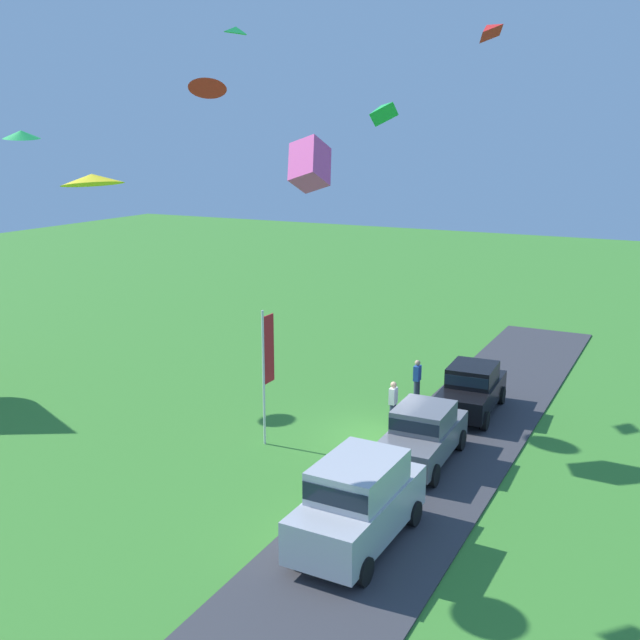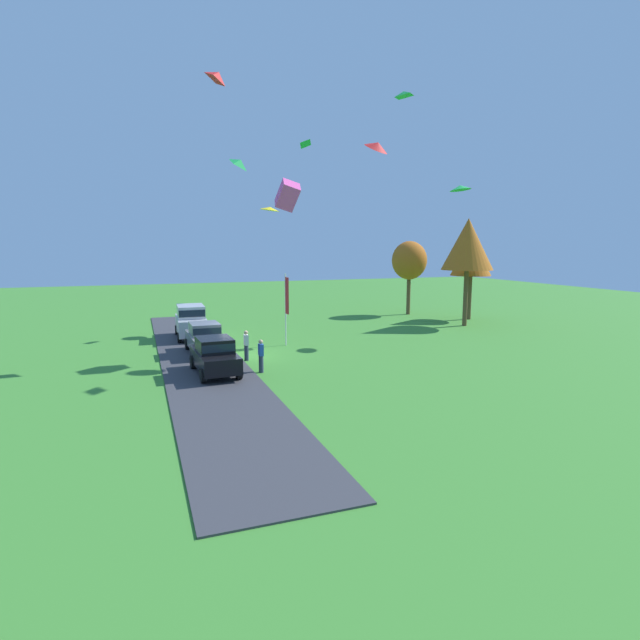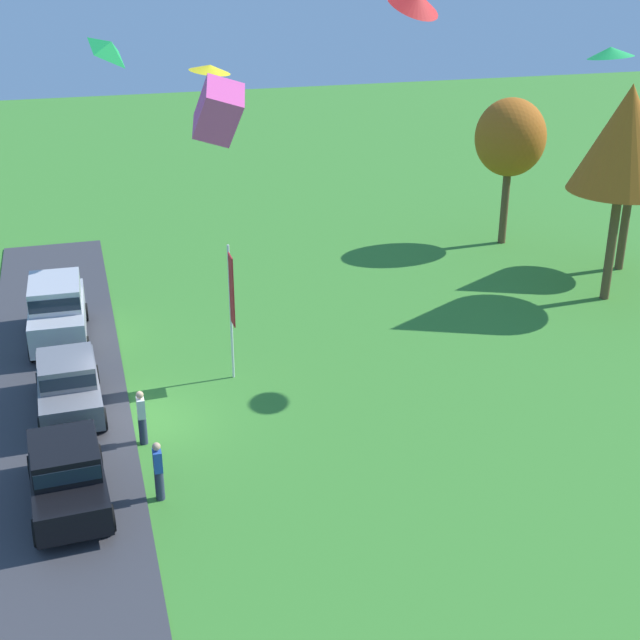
{
  "view_description": "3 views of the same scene",
  "coord_description": "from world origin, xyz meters",
  "px_view_note": "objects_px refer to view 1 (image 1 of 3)",
  "views": [
    {
      "loc": [
        -22.57,
        -9.19,
        10.11
      ],
      "look_at": [
        1.64,
        3.19,
        3.53
      ],
      "focal_mm": 42.0,
      "sensor_mm": 36.0,
      "label": 1
    },
    {
      "loc": [
        28.45,
        -5.54,
        6.41
      ],
      "look_at": [
        2.48,
        3.96,
        2.29
      ],
      "focal_mm": 28.0,
      "sensor_mm": 36.0,
      "label": 2
    },
    {
      "loc": [
        24.12,
        -1.16,
        13.75
      ],
      "look_at": [
        2.83,
        4.9,
        4.04
      ],
      "focal_mm": 50.0,
      "sensor_mm": 36.0,
      "label": 3
    }
  ],
  "objects_px": {
    "person_beside_suv": "(393,404)",
    "kite_delta_high_right": "(21,134)",
    "car_suv_by_flagpole": "(358,499)",
    "kite_diamond_low_drifter": "(486,30)",
    "kite_delta_mid_center": "(208,84)",
    "kite_delta_over_trees": "(92,179)",
    "kite_box_near_flag": "(310,164)",
    "person_watching_sky": "(417,380)",
    "kite_diamond_topmost": "(236,30)",
    "car_sedan_mid_row": "(423,432)",
    "car_sedan_far_end": "(472,387)",
    "flag_banner": "(267,359)",
    "kite_diamond_high_left": "(381,111)"
  },
  "relations": [
    {
      "from": "person_beside_suv",
      "to": "kite_delta_high_right",
      "type": "bearing_deg",
      "value": 97.41
    },
    {
      "from": "car_suv_by_flagpole",
      "to": "person_beside_suv",
      "type": "bearing_deg",
      "value": 15.53
    },
    {
      "from": "kite_diamond_low_drifter",
      "to": "kite_delta_mid_center",
      "type": "relative_size",
      "value": 0.6
    },
    {
      "from": "kite_delta_over_trees",
      "to": "kite_box_near_flag",
      "type": "bearing_deg",
      "value": -7.89
    },
    {
      "from": "person_watching_sky",
      "to": "kite_diamond_topmost",
      "type": "relative_size",
      "value": 1.72
    },
    {
      "from": "kite_diamond_low_drifter",
      "to": "kite_diamond_topmost",
      "type": "height_order",
      "value": "kite_diamond_topmost"
    },
    {
      "from": "car_sedan_mid_row",
      "to": "car_sedan_far_end",
      "type": "relative_size",
      "value": 0.99
    },
    {
      "from": "person_beside_suv",
      "to": "kite_box_near_flag",
      "type": "xyz_separation_m",
      "value": [
        -1.04,
        2.81,
        8.41
      ]
    },
    {
      "from": "car_suv_by_flagpole",
      "to": "kite_delta_mid_center",
      "type": "bearing_deg",
      "value": 50.47
    },
    {
      "from": "car_sedan_mid_row",
      "to": "kite_diamond_low_drifter",
      "type": "height_order",
      "value": "kite_diamond_low_drifter"
    },
    {
      "from": "car_sedan_far_end",
      "to": "person_watching_sky",
      "type": "height_order",
      "value": "car_sedan_far_end"
    },
    {
      "from": "car_sedan_far_end",
      "to": "kite_box_near_flag",
      "type": "relative_size",
      "value": 3.09
    },
    {
      "from": "car_sedan_far_end",
      "to": "kite_delta_mid_center",
      "type": "distance_m",
      "value": 15.07
    },
    {
      "from": "flag_banner",
      "to": "kite_delta_high_right",
      "type": "xyz_separation_m",
      "value": [
        1.21,
        11.93,
        7.34
      ]
    },
    {
      "from": "car_sedan_far_end",
      "to": "flag_banner",
      "type": "relative_size",
      "value": 0.96
    },
    {
      "from": "kite_diamond_high_left",
      "to": "kite_delta_over_trees",
      "type": "bearing_deg",
      "value": 156.11
    },
    {
      "from": "kite_delta_mid_center",
      "to": "kite_diamond_high_left",
      "type": "height_order",
      "value": "kite_delta_mid_center"
    },
    {
      "from": "flag_banner",
      "to": "kite_diamond_high_left",
      "type": "bearing_deg",
      "value": -57.74
    },
    {
      "from": "kite_diamond_low_drifter",
      "to": "kite_diamond_high_left",
      "type": "height_order",
      "value": "kite_diamond_low_drifter"
    },
    {
      "from": "kite_delta_over_trees",
      "to": "kite_box_near_flag",
      "type": "distance_m",
      "value": 9.0
    },
    {
      "from": "car_sedan_far_end",
      "to": "kite_delta_over_trees",
      "type": "bearing_deg",
      "value": 153.8
    },
    {
      "from": "kite_delta_high_right",
      "to": "car_sedan_far_end",
      "type": "bearing_deg",
      "value": -75.25
    },
    {
      "from": "person_watching_sky",
      "to": "kite_diamond_topmost",
      "type": "bearing_deg",
      "value": 91.16
    },
    {
      "from": "person_watching_sky",
      "to": "car_sedan_mid_row",
      "type": "bearing_deg",
      "value": -158.44
    },
    {
      "from": "kite_diamond_topmost",
      "to": "person_watching_sky",
      "type": "bearing_deg",
      "value": -88.84
    },
    {
      "from": "car_suv_by_flagpole",
      "to": "person_watching_sky",
      "type": "distance_m",
      "value": 11.16
    },
    {
      "from": "flag_banner",
      "to": "kite_diamond_high_left",
      "type": "height_order",
      "value": "kite_diamond_high_left"
    },
    {
      "from": "kite_diamond_high_left",
      "to": "kite_delta_high_right",
      "type": "height_order",
      "value": "kite_diamond_high_left"
    },
    {
      "from": "flag_banner",
      "to": "person_watching_sky",
      "type": "bearing_deg",
      "value": -27.34
    },
    {
      "from": "car_suv_by_flagpole",
      "to": "flag_banner",
      "type": "height_order",
      "value": "flag_banner"
    },
    {
      "from": "car_sedan_mid_row",
      "to": "kite_diamond_topmost",
      "type": "height_order",
      "value": "kite_diamond_topmost"
    },
    {
      "from": "car_suv_by_flagpole",
      "to": "kite_delta_high_right",
      "type": "relative_size",
      "value": 3.24
    },
    {
      "from": "kite_delta_high_right",
      "to": "kite_diamond_topmost",
      "type": "height_order",
      "value": "kite_diamond_topmost"
    },
    {
      "from": "car_sedan_mid_row",
      "to": "flag_banner",
      "type": "xyz_separation_m",
      "value": [
        -0.73,
        5.29,
        1.92
      ]
    },
    {
      "from": "kite_diamond_topmost",
      "to": "kite_box_near_flag",
      "type": "distance_m",
      "value": 8.24
    },
    {
      "from": "kite_delta_mid_center",
      "to": "kite_diamond_high_left",
      "type": "bearing_deg",
      "value": -101.16
    },
    {
      "from": "car_sedan_mid_row",
      "to": "car_suv_by_flagpole",
      "type": "bearing_deg",
      "value": -177.56
    },
    {
      "from": "flag_banner",
      "to": "kite_delta_mid_center",
      "type": "bearing_deg",
      "value": 52.22
    },
    {
      "from": "kite_delta_over_trees",
      "to": "kite_box_near_flag",
      "type": "xyz_separation_m",
      "value": [
        8.92,
        -1.24,
        0.11
      ]
    },
    {
      "from": "person_beside_suv",
      "to": "kite_delta_high_right",
      "type": "height_order",
      "value": "kite_delta_high_right"
    },
    {
      "from": "car_sedan_mid_row",
      "to": "kite_diamond_topmost",
      "type": "relative_size",
      "value": 4.47
    },
    {
      "from": "car_suv_by_flagpole",
      "to": "kite_box_near_flag",
      "type": "height_order",
      "value": "kite_box_near_flag"
    },
    {
      "from": "car_suv_by_flagpole",
      "to": "kite_diamond_low_drifter",
      "type": "xyz_separation_m",
      "value": [
        11.72,
        0.51,
        12.53
      ]
    },
    {
      "from": "car_suv_by_flagpole",
      "to": "kite_delta_mid_center",
      "type": "height_order",
      "value": "kite_delta_mid_center"
    },
    {
      "from": "car_suv_by_flagpole",
      "to": "car_sedan_mid_row",
      "type": "height_order",
      "value": "car_suv_by_flagpole"
    },
    {
      "from": "flag_banner",
      "to": "kite_delta_high_right",
      "type": "height_order",
      "value": "kite_delta_high_right"
    },
    {
      "from": "flag_banner",
      "to": "kite_diamond_topmost",
      "type": "relative_size",
      "value": 4.7
    },
    {
      "from": "kite_delta_mid_center",
      "to": "kite_delta_over_trees",
      "type": "distance_m",
      "value": 11.31
    },
    {
      "from": "kite_diamond_high_left",
      "to": "kite_diamond_topmost",
      "type": "height_order",
      "value": "kite_diamond_topmost"
    },
    {
      "from": "kite_delta_mid_center",
      "to": "kite_delta_high_right",
      "type": "distance_m",
      "value": 7.98
    }
  ]
}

